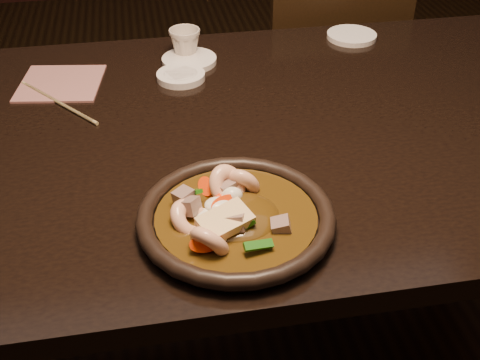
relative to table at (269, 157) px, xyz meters
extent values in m
cube|color=black|center=(0.00, 0.00, 0.06)|extent=(1.60, 0.90, 0.04)
cylinder|color=black|center=(0.72, 0.37, -0.32)|extent=(0.06, 0.06, 0.71)
cube|color=black|center=(0.32, 0.70, -0.26)|extent=(0.41, 0.41, 0.04)
cylinder|color=black|center=(0.49, 0.86, -0.48)|extent=(0.03, 0.03, 0.40)
cylinder|color=black|center=(0.48, 0.53, -0.48)|extent=(0.03, 0.03, 0.40)
cylinder|color=black|center=(0.16, 0.87, -0.48)|extent=(0.03, 0.03, 0.40)
cylinder|color=black|center=(0.15, 0.54, -0.48)|extent=(0.03, 0.03, 0.40)
cube|color=black|center=(0.31, 0.51, -0.03)|extent=(0.39, 0.04, 0.43)
cylinder|color=black|center=(-0.11, -0.28, 0.08)|extent=(0.27, 0.27, 0.01)
torus|color=black|center=(-0.11, -0.28, 0.10)|extent=(0.30, 0.30, 0.03)
cylinder|color=#3B270A|center=(-0.11, -0.28, 0.09)|extent=(0.24, 0.24, 0.01)
ellipsoid|color=#3B270A|center=(-0.11, -0.28, 0.09)|extent=(0.13, 0.13, 0.04)
torus|color=beige|center=(-0.12, -0.23, 0.11)|extent=(0.08, 0.07, 0.06)
torus|color=beige|center=(-0.09, -0.22, 0.10)|extent=(0.07, 0.06, 0.06)
torus|color=beige|center=(-0.16, -0.35, 0.11)|extent=(0.07, 0.07, 0.06)
torus|color=beige|center=(-0.18, -0.28, 0.10)|extent=(0.08, 0.08, 0.05)
cube|color=gray|center=(-0.12, -0.23, 0.11)|extent=(0.04, 0.04, 0.02)
cube|color=gray|center=(-0.12, -0.31, 0.11)|extent=(0.04, 0.04, 0.03)
cube|color=gray|center=(-0.12, -0.27, 0.10)|extent=(0.04, 0.04, 0.03)
cube|color=gray|center=(-0.18, -0.27, 0.11)|extent=(0.04, 0.04, 0.03)
cube|color=gray|center=(-0.19, -0.24, 0.11)|extent=(0.04, 0.04, 0.03)
cube|color=gray|center=(-0.06, -0.32, 0.10)|extent=(0.04, 0.03, 0.03)
cylinder|color=#FB3A07|center=(-0.15, -0.21, 0.10)|extent=(0.05, 0.05, 0.03)
cylinder|color=#FB3A07|center=(-0.13, -0.26, 0.10)|extent=(0.05, 0.06, 0.04)
cylinder|color=#FB3A07|center=(-0.13, -0.27, 0.11)|extent=(0.06, 0.05, 0.04)
cylinder|color=#FB3A07|center=(-0.17, -0.35, 0.11)|extent=(0.05, 0.03, 0.04)
cube|color=#1F5E12|center=(-0.10, -0.36, 0.11)|extent=(0.04, 0.02, 0.02)
cube|color=#1F5E12|center=(-0.12, -0.29, 0.10)|extent=(0.04, 0.02, 0.01)
cube|color=#1F5E12|center=(-0.11, -0.29, 0.10)|extent=(0.04, 0.04, 0.03)
cube|color=#1F5E12|center=(-0.17, -0.23, 0.11)|extent=(0.03, 0.04, 0.03)
cube|color=#1F5E12|center=(-0.11, -0.32, 0.10)|extent=(0.04, 0.01, 0.03)
ellipsoid|color=white|center=(-0.14, -0.32, 0.10)|extent=(0.04, 0.02, 0.03)
ellipsoid|color=white|center=(-0.16, -0.28, 0.10)|extent=(0.03, 0.04, 0.02)
ellipsoid|color=white|center=(-0.11, -0.25, 0.11)|extent=(0.03, 0.03, 0.03)
ellipsoid|color=white|center=(-0.15, -0.33, 0.10)|extent=(0.03, 0.03, 0.03)
ellipsoid|color=white|center=(-0.14, -0.27, 0.11)|extent=(0.04, 0.03, 0.02)
cube|color=#EDCF8D|center=(-0.14, -0.31, 0.12)|extent=(0.09, 0.07, 0.03)
cylinder|color=white|center=(-0.15, 0.22, 0.08)|extent=(0.10, 0.10, 0.01)
cylinder|color=white|center=(-0.12, 0.29, 0.08)|extent=(0.12, 0.12, 0.01)
cylinder|color=white|center=(0.28, 0.36, 0.08)|extent=(0.12, 0.12, 0.01)
imported|color=beige|center=(-0.13, 0.33, 0.11)|extent=(0.09, 0.09, 0.07)
cylinder|color=tan|center=(-0.40, 0.15, 0.08)|extent=(0.15, 0.19, 0.01)
cylinder|color=tan|center=(-0.40, 0.16, 0.08)|extent=(0.15, 0.19, 0.01)
cube|color=#945D5B|center=(-0.40, 0.24, 0.08)|extent=(0.19, 0.19, 0.00)
camera|label=1|loc=(-0.23, -0.96, 0.66)|focal=45.00mm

